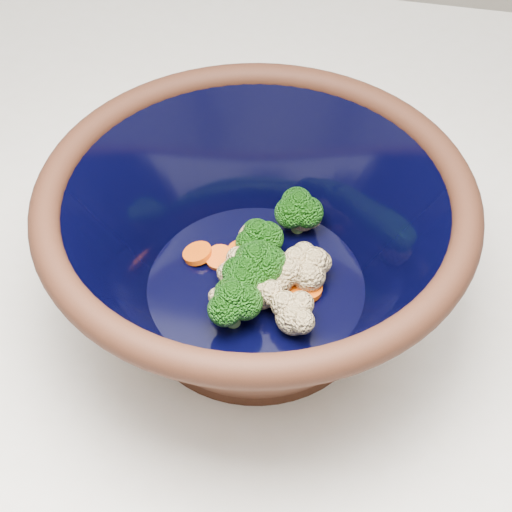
# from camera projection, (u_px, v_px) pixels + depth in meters

# --- Properties ---
(counter) EXTENTS (1.20, 1.20, 0.90)m
(counter) POSITION_uv_depth(u_px,v_px,m) (254.00, 491.00, 1.02)
(counter) COLOR white
(counter) RESTS_ON ground
(mixing_bowl) EXTENTS (0.41, 0.41, 0.16)m
(mixing_bowl) POSITION_uv_depth(u_px,v_px,m) (256.00, 244.00, 0.61)
(mixing_bowl) COLOR black
(mixing_bowl) RESTS_ON counter
(vegetable_pile) EXTENTS (0.14, 0.17, 0.05)m
(vegetable_pile) POSITION_uv_depth(u_px,v_px,m) (265.00, 263.00, 0.64)
(vegetable_pile) COLOR #608442
(vegetable_pile) RESTS_ON mixing_bowl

